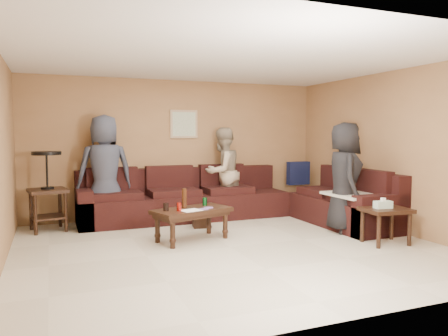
% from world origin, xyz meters
% --- Properties ---
extents(room, '(5.60, 5.50, 2.50)m').
position_xyz_m(room, '(0.00, 0.00, 1.66)').
color(room, beige).
rests_on(room, ground).
extents(sectional_sofa, '(4.65, 2.90, 0.97)m').
position_xyz_m(sectional_sofa, '(0.81, 1.52, 0.33)').
color(sectional_sofa, black).
rests_on(sectional_sofa, ground).
extents(coffee_table, '(1.21, 0.85, 0.74)m').
position_xyz_m(coffee_table, '(-0.37, 0.55, 0.39)').
color(coffee_table, black).
rests_on(coffee_table, ground).
extents(end_table_left, '(0.63, 0.63, 1.25)m').
position_xyz_m(end_table_left, '(-2.27, 1.98, 0.65)').
color(end_table_left, black).
rests_on(end_table_left, ground).
extents(side_table_right, '(0.65, 0.55, 0.65)m').
position_xyz_m(side_table_right, '(2.06, -0.63, 0.43)').
color(side_table_right, black).
rests_on(side_table_right, ground).
extents(waste_bin, '(0.28, 0.28, 0.29)m').
position_xyz_m(waste_bin, '(0.03, 1.33, 0.14)').
color(waste_bin, black).
rests_on(waste_bin, ground).
extents(wall_art, '(0.52, 0.04, 0.52)m').
position_xyz_m(wall_art, '(0.10, 2.48, 1.70)').
color(wall_art, tan).
rests_on(wall_art, ground).
extents(person_left, '(0.93, 0.64, 1.84)m').
position_xyz_m(person_left, '(-1.39, 2.06, 0.92)').
color(person_left, '#2F3342').
rests_on(person_left, ground).
extents(person_middle, '(0.98, 0.90, 1.64)m').
position_xyz_m(person_middle, '(0.72, 2.09, 0.82)').
color(person_middle, gray).
rests_on(person_middle, ground).
extents(person_right, '(0.82, 0.98, 1.70)m').
position_xyz_m(person_right, '(2.00, 0.20, 0.85)').
color(person_right, black).
rests_on(person_right, ground).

